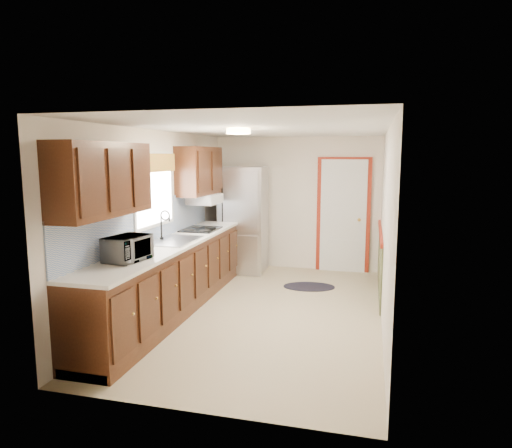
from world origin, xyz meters
The scene contains 8 objects.
room_shell centered at (0.00, 0.00, 1.20)m, with size 3.20×5.20×2.52m.
kitchen_run centered at (-1.24, -0.29, 0.81)m, with size 0.63×4.00×2.20m.
back_wall_trim centered at (0.99, 2.21, 0.89)m, with size 1.12×2.30×2.08m.
ceiling_fixture centered at (-0.30, -0.20, 2.36)m, with size 0.30×0.30×0.06m, color #FFD88C.
microwave centered at (-1.20, -1.39, 1.11)m, with size 0.49×0.27×0.33m, color white.
refrigerator centered at (-0.88, 2.05, 0.93)m, with size 0.81×0.80×1.87m.
rug centered at (0.41, 1.29, 0.01)m, with size 0.81×0.52×0.01m, color black.
cooktop centered at (-1.19, 0.75, 0.95)m, with size 0.51×0.61×0.02m, color black.
Camera 1 is at (1.32, -5.70, 2.06)m, focal length 32.00 mm.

